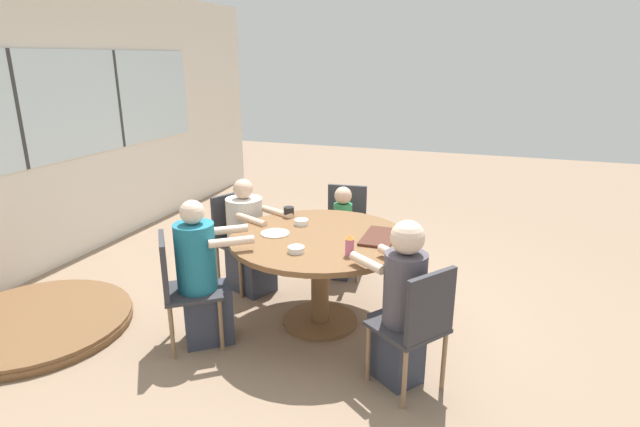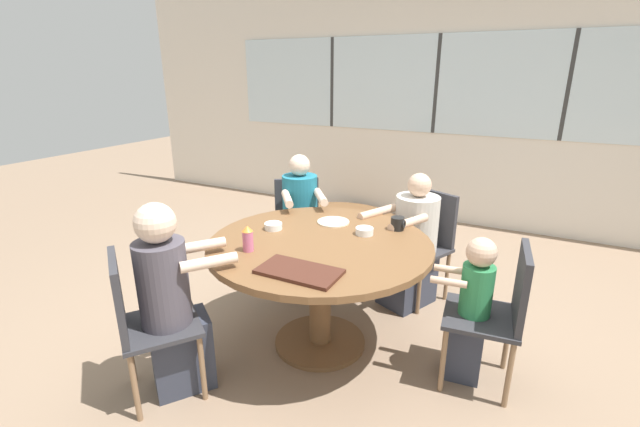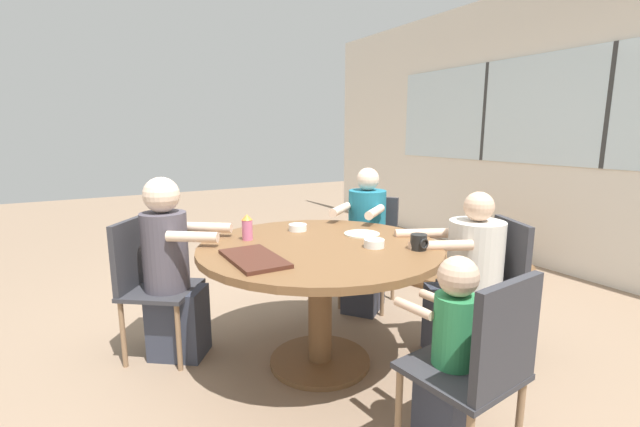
{
  "view_description": "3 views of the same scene",
  "coord_description": "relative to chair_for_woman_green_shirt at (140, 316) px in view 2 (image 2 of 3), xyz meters",
  "views": [
    {
      "loc": [
        -3.38,
        -1.19,
        2.04
      ],
      "look_at": [
        0.0,
        0.0,
        0.92
      ],
      "focal_mm": 28.0,
      "sensor_mm": 36.0,
      "label": 1
    },
    {
      "loc": [
        1.11,
        -2.18,
        1.74
      ],
      "look_at": [
        0.0,
        0.0,
        0.92
      ],
      "focal_mm": 24.0,
      "sensor_mm": 36.0,
      "label": 2
    },
    {
      "loc": [
        2.05,
        -1.18,
        1.37
      ],
      "look_at": [
        0.0,
        0.0,
        0.92
      ],
      "focal_mm": 24.0,
      "sensor_mm": 36.0,
      "label": 3
    }
  ],
  "objects": [
    {
      "name": "ground_plane",
      "position": [
        0.63,
        0.86,
        -0.51
      ],
      "size": [
        16.0,
        16.0,
        0.0
      ],
      "primitive_type": "plane",
      "color": "#8C725B"
    },
    {
      "name": "wall_back_with_windows",
      "position": [
        0.63,
        3.78,
        0.91
      ],
      "size": [
        8.4,
        0.08,
        2.8
      ],
      "color": "silver",
      "rests_on": "ground_plane"
    },
    {
      "name": "dining_table",
      "position": [
        0.63,
        0.86,
        0.09
      ],
      "size": [
        1.38,
        1.38,
        0.74
      ],
      "color": "brown",
      "rests_on": "ground_plane"
    },
    {
      "name": "chair_for_woman_green_shirt",
      "position": [
        0.0,
        0.0,
        0.0
      ],
      "size": [
        0.56,
        0.56,
        0.85
      ],
      "rotation": [
        0.0,
        0.0,
        -0.63
      ],
      "color": "#333338",
      "rests_on": "ground_plane"
    },
    {
      "name": "chair_for_man_blue_shirt",
      "position": [
        1.07,
        1.83,
        0.0
      ],
      "size": [
        0.53,
        0.53,
        0.85
      ],
      "rotation": [
        0.0,
        0.0,
        -3.57
      ],
      "color": "#333338",
      "rests_on": "ground_plane"
    },
    {
      "name": "chair_for_man_teal_shirt",
      "position": [
        -0.02,
        1.71,
        0.0
      ],
      "size": [
        0.56,
        0.56,
        0.85
      ],
      "rotation": [
        0.0,
        0.0,
        -2.49
      ],
      "color": "#333338",
      "rests_on": "ground_plane"
    },
    {
      "name": "chair_for_toddler",
      "position": [
        1.69,
        0.97,
        0.0
      ],
      "size": [
        0.44,
        0.44,
        0.85
      ],
      "rotation": [
        0.0,
        0.0,
        -4.61
      ],
      "color": "#333338",
      "rests_on": "ground_plane"
    },
    {
      "name": "person_woman_green_shirt",
      "position": [
        0.1,
        0.13,
        0.01
      ],
      "size": [
        0.5,
        0.55,
        1.12
      ],
      "rotation": [
        0.0,
        0.0,
        -0.63
      ],
      "color": "#333847",
      "rests_on": "ground_plane"
    },
    {
      "name": "person_man_blue_shirt",
      "position": [
        1.0,
        1.67,
        -0.05
      ],
      "size": [
        0.53,
        0.66,
        1.03
      ],
      "rotation": [
        0.0,
        0.0,
        -3.57
      ],
      "color": "#333847",
      "rests_on": "ground_plane"
    },
    {
      "name": "person_man_teal_shirt",
      "position": [
        0.08,
        1.58,
        -0.01
      ],
      "size": [
        0.54,
        0.58,
        1.1
      ],
      "rotation": [
        0.0,
        0.0,
        -2.49
      ],
      "color": "#333847",
      "rests_on": "ground_plane"
    },
    {
      "name": "person_toddler",
      "position": [
        1.53,
        0.96,
        -0.07
      ],
      "size": [
        0.34,
        0.22,
        0.89
      ],
      "rotation": [
        0.0,
        0.0,
        -4.61
      ],
      "color": "#333847",
      "rests_on": "ground_plane"
    },
    {
      "name": "food_tray_dark",
      "position": [
        0.73,
        0.42,
        0.24
      ],
      "size": [
        0.43,
        0.23,
        0.02
      ],
      "color": "#472319",
      "rests_on": "dining_table"
    },
    {
      "name": "coffee_mug",
      "position": [
        0.99,
        1.27,
        0.27
      ],
      "size": [
        0.09,
        0.09,
        0.09
      ],
      "color": "black",
      "rests_on": "dining_table"
    },
    {
      "name": "sippy_cup",
      "position": [
        0.32,
        0.54,
        0.31
      ],
      "size": [
        0.07,
        0.07,
        0.16
      ],
      "color": "#CC668C",
      "rests_on": "dining_table"
    },
    {
      "name": "bowl_white_shallow",
      "position": [
        0.83,
        1.09,
        0.25
      ],
      "size": [
        0.11,
        0.11,
        0.04
      ],
      "color": "white",
      "rests_on": "dining_table"
    },
    {
      "name": "bowl_cereal",
      "position": [
        0.26,
        0.91,
        0.25
      ],
      "size": [
        0.12,
        0.12,
        0.04
      ],
      "color": "white",
      "rests_on": "dining_table"
    },
    {
      "name": "plate_tortillas",
      "position": [
        0.56,
        1.2,
        0.24
      ],
      "size": [
        0.22,
        0.22,
        0.01
      ],
      "color": "beige",
      "rests_on": "dining_table"
    },
    {
      "name": "folded_table_stack",
      "position": [
        -0.21,
        2.94,
        -0.46
      ],
      "size": [
        1.44,
        1.44,
        0.09
      ],
      "color": "brown",
      "rests_on": "ground_plane"
    }
  ]
}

